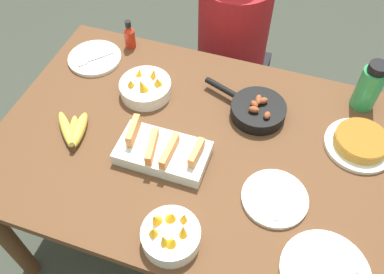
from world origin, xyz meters
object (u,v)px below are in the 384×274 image
Objects in this scene: frittata_plate_center at (360,142)px; fruit_bowl_citrus at (146,88)px; empty_plate_far_left at (275,198)px; melon_tray at (163,152)px; empty_plate_near_front at (325,273)px; fruit_bowl_mango at (170,235)px; hot_sauce_bottle at (130,36)px; water_bottle at (369,87)px; person_figure at (230,61)px; skillet at (257,110)px; empty_plate_far_right at (95,58)px; banana_bunch at (73,131)px.

fruit_bowl_citrus is (-0.82, -0.00, 0.01)m from frittata_plate_center.
melon_tray is at bearing 174.18° from empty_plate_far_left.
empty_plate_far_left is (-0.19, 0.19, 0.00)m from empty_plate_near_front.
fruit_bowl_mango is 1.36× the size of hot_sauce_bottle.
melon_tray is at bearing 115.75° from fruit_bowl_mango.
water_bottle is (0.50, 0.76, 0.06)m from fruit_bowl_mango.
person_figure is at bearing 95.30° from fruit_bowl_mango.
skillet is at bearing 121.52° from empty_plate_near_front.
person_figure is at bearing 40.48° from hot_sauce_bottle.
empty_plate_far_right is (-0.46, 0.38, -0.02)m from melon_tray.
person_figure is at bearing -46.35° from skillet.
banana_bunch is at bearing -178.40° from melon_tray.
fruit_bowl_mango reaches higher than empty_plate_near_front.
empty_plate_near_front and empty_plate_far_right have the same top height.
frittata_plate_center is 0.21× the size of person_figure.
melon_tray is 2.40× the size of hot_sauce_bottle.
melon_tray is 0.80m from water_bottle.
water_bottle is 0.79m from person_figure.
frittata_plate_center is 1.13× the size of empty_plate_far_left.
empty_plate_far_left is (0.75, -0.03, -0.01)m from banana_bunch.
water_bottle is (1.10, 0.10, 0.09)m from empty_plate_far_right.
melon_tray is 1.46× the size of empty_plate_far_left.
fruit_bowl_citrus is at bearing -109.88° from person_figure.
fruit_bowl_citrus is 0.99× the size of water_bottle.
empty_plate_far_left is at bearing 41.67° from fruit_bowl_mango.
person_figure is at bearing 117.47° from empty_plate_near_front.
fruit_bowl_mango is at bearing -132.86° from frittata_plate_center.
empty_plate_near_front is 0.27m from empty_plate_far_left.
melon_tray is 0.64m from empty_plate_near_front.
fruit_bowl_mango is 0.88× the size of fruit_bowl_citrus.
frittata_plate_center is 0.75m from fruit_bowl_mango.
empty_plate_far_right is at bearing 131.98° from fruit_bowl_mango.
melon_tray is 1.77× the size of fruit_bowl_mango.
frittata_plate_center is 0.23m from water_bottle.
skillet is 1.29× the size of empty_plate_near_front.
water_bottle is 1.55× the size of hot_sauce_bottle.
hot_sauce_bottle is (-0.62, 0.22, 0.03)m from skillet.
empty_plate_near_front is at bearing -93.77° from water_bottle.
melon_tray is 0.70m from frittata_plate_center.
hot_sauce_bottle reaches higher than skillet.
water_bottle is at bearing 14.76° from fruit_bowl_citrus.
person_figure is (0.21, 0.57, -0.28)m from fruit_bowl_citrus.
empty_plate_far_right is 0.31m from fruit_bowl_citrus.
skillet is at bearing -66.83° from person_figure.
frittata_plate_center is at bearing 52.17° from empty_plate_far_left.
empty_plate_near_front is 0.46m from fruit_bowl_mango.
empty_plate_far_right is 0.72m from person_figure.
banana_bunch is at bearing 177.59° from empty_plate_far_left.
frittata_plate_center is 0.89m from person_figure.
empty_plate_near_front is at bearing -96.12° from frittata_plate_center.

